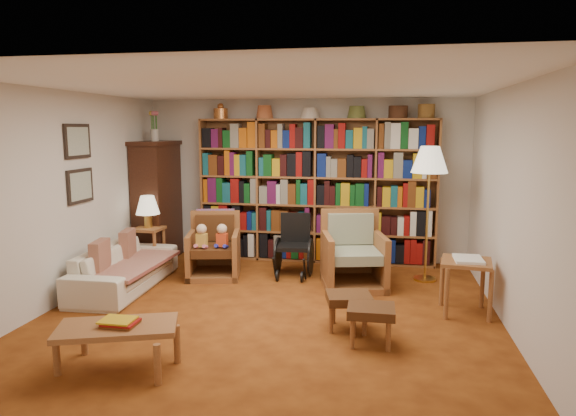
% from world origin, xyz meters
% --- Properties ---
extents(floor, '(5.00, 5.00, 0.00)m').
position_xyz_m(floor, '(0.00, 0.00, 0.00)').
color(floor, '#8D4715').
rests_on(floor, ground).
extents(ceiling, '(5.00, 5.00, 0.00)m').
position_xyz_m(ceiling, '(0.00, 0.00, 2.50)').
color(ceiling, white).
rests_on(ceiling, wall_back).
extents(wall_back, '(5.00, 0.00, 5.00)m').
position_xyz_m(wall_back, '(0.00, 2.50, 1.25)').
color(wall_back, silver).
rests_on(wall_back, floor).
extents(wall_front, '(5.00, 0.00, 5.00)m').
position_xyz_m(wall_front, '(0.00, -2.50, 1.25)').
color(wall_front, silver).
rests_on(wall_front, floor).
extents(wall_left, '(0.00, 5.00, 5.00)m').
position_xyz_m(wall_left, '(-2.50, 0.00, 1.25)').
color(wall_left, silver).
rests_on(wall_left, floor).
extents(wall_right, '(0.00, 5.00, 5.00)m').
position_xyz_m(wall_right, '(2.50, 0.00, 1.25)').
color(wall_right, silver).
rests_on(wall_right, floor).
extents(bookshelf, '(3.60, 0.30, 2.42)m').
position_xyz_m(bookshelf, '(0.20, 2.33, 1.17)').
color(bookshelf, '#9B5B30').
rests_on(bookshelf, floor).
extents(curio_cabinet, '(0.50, 0.95, 2.40)m').
position_xyz_m(curio_cabinet, '(-2.25, 2.00, 0.95)').
color(curio_cabinet, '#3D1E10').
rests_on(curio_cabinet, floor).
extents(framed_pictures, '(0.03, 0.52, 0.97)m').
position_xyz_m(framed_pictures, '(-2.48, 0.30, 1.62)').
color(framed_pictures, black).
rests_on(framed_pictures, wall_left).
extents(sofa, '(1.90, 0.80, 0.55)m').
position_xyz_m(sofa, '(-2.05, 0.51, 0.27)').
color(sofa, beige).
rests_on(sofa, floor).
extents(sofa_throw, '(0.81, 1.50, 0.04)m').
position_xyz_m(sofa_throw, '(-2.00, 0.51, 0.30)').
color(sofa_throw, '#CCB495').
rests_on(sofa_throw, sofa).
extents(cushion_left, '(0.20, 0.41, 0.39)m').
position_xyz_m(cushion_left, '(-2.18, 0.86, 0.45)').
color(cushion_left, maroon).
rests_on(cushion_left, sofa).
extents(cushion_right, '(0.19, 0.41, 0.40)m').
position_xyz_m(cushion_right, '(-2.18, 0.16, 0.45)').
color(cushion_right, maroon).
rests_on(cushion_right, sofa).
extents(side_table_lamp, '(0.41, 0.41, 0.62)m').
position_xyz_m(side_table_lamp, '(-2.15, 1.44, 0.45)').
color(side_table_lamp, '#9B5B30').
rests_on(side_table_lamp, floor).
extents(table_lamp, '(0.35, 0.35, 0.47)m').
position_xyz_m(table_lamp, '(-2.15, 1.44, 0.94)').
color(table_lamp, gold).
rests_on(table_lamp, side_table_lamp).
extents(armchair_leather, '(0.86, 0.88, 0.90)m').
position_xyz_m(armchair_leather, '(-1.09, 1.32, 0.37)').
color(armchair_leather, '#9B5B30').
rests_on(armchair_leather, floor).
extents(armchair_sage, '(0.97, 0.98, 0.98)m').
position_xyz_m(armchair_sage, '(0.86, 1.20, 0.37)').
color(armchair_sage, '#9B5B30').
rests_on(armchair_sage, floor).
extents(wheelchair, '(0.50, 0.70, 0.87)m').
position_xyz_m(wheelchair, '(0.00, 1.51, 0.40)').
color(wheelchair, black).
rests_on(wheelchair, floor).
extents(floor_lamp, '(0.48, 0.48, 1.82)m').
position_xyz_m(floor_lamp, '(1.81, 1.57, 1.57)').
color(floor_lamp, gold).
rests_on(floor_lamp, floor).
extents(side_table_papers, '(0.60, 0.60, 0.64)m').
position_xyz_m(side_table_papers, '(2.14, 0.33, 0.51)').
color(side_table_papers, '#9B5B30').
rests_on(side_table_papers, floor).
extents(footstool_a, '(0.52, 0.47, 0.38)m').
position_xyz_m(footstool_a, '(0.89, -0.36, 0.31)').
color(footstool_a, '#542E16').
rests_on(footstool_a, floor).
extents(footstool_b, '(0.45, 0.38, 0.38)m').
position_xyz_m(footstool_b, '(1.12, -0.69, 0.31)').
color(footstool_b, '#542E16').
rests_on(footstool_b, floor).
extents(coffee_table, '(1.10, 0.79, 0.45)m').
position_xyz_m(coffee_table, '(-1.00, -1.60, 0.35)').
color(coffee_table, '#9B5B30').
rests_on(coffee_table, floor).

